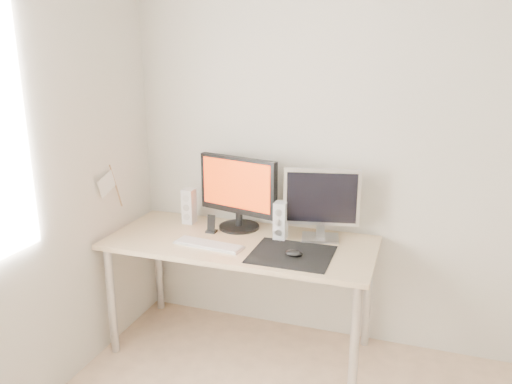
# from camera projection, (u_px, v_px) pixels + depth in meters

# --- Properties ---
(wall_back) EXTENTS (3.50, 0.00, 3.50)m
(wall_back) POSITION_uv_depth(u_px,v_px,m) (412.00, 154.00, 2.90)
(wall_back) COLOR beige
(wall_back) RESTS_ON ground
(mousepad) EXTENTS (0.45, 0.40, 0.00)m
(mousepad) POSITION_uv_depth(u_px,v_px,m) (292.00, 254.00, 2.78)
(mousepad) COLOR black
(mousepad) RESTS_ON desk
(mouse) EXTENTS (0.10, 0.06, 0.04)m
(mouse) POSITION_uv_depth(u_px,v_px,m) (294.00, 253.00, 2.75)
(mouse) COLOR black
(mouse) RESTS_ON mousepad
(desk) EXTENTS (1.60, 0.70, 0.73)m
(desk) POSITION_uv_depth(u_px,v_px,m) (241.00, 253.00, 3.01)
(desk) COLOR #D1B587
(desk) RESTS_ON ground
(main_monitor) EXTENTS (0.54, 0.32, 0.47)m
(main_monitor) POSITION_uv_depth(u_px,v_px,m) (238.00, 190.00, 3.13)
(main_monitor) COLOR black
(main_monitor) RESTS_ON desk
(second_monitor) EXTENTS (0.45, 0.20, 0.43)m
(second_monitor) POSITION_uv_depth(u_px,v_px,m) (322.00, 201.00, 2.95)
(second_monitor) COLOR #B8B9BB
(second_monitor) RESTS_ON desk
(speaker_left) EXTENTS (0.07, 0.09, 0.23)m
(speaker_left) POSITION_uv_depth(u_px,v_px,m) (189.00, 206.00, 3.27)
(speaker_left) COLOR white
(speaker_left) RESTS_ON desk
(speaker_right) EXTENTS (0.07, 0.09, 0.23)m
(speaker_right) POSITION_uv_depth(u_px,v_px,m) (281.00, 221.00, 2.99)
(speaker_right) COLOR white
(speaker_right) RESTS_ON desk
(keyboard) EXTENTS (0.43, 0.16, 0.02)m
(keyboard) POSITION_uv_depth(u_px,v_px,m) (209.00, 245.00, 2.91)
(keyboard) COLOR #B1B0B3
(keyboard) RESTS_ON desk
(phone_dock) EXTENTS (0.06, 0.05, 0.11)m
(phone_dock) POSITION_uv_depth(u_px,v_px,m) (211.00, 227.00, 3.11)
(phone_dock) COLOR black
(phone_dock) RESTS_ON desk
(pennant) EXTENTS (0.01, 0.23, 0.29)m
(pennant) POSITION_uv_depth(u_px,v_px,m) (110.00, 184.00, 3.02)
(pennant) COLOR #A57F54
(pennant) RESTS_ON wall_left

